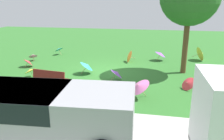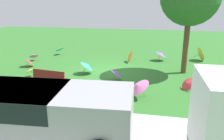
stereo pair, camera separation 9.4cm
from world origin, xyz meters
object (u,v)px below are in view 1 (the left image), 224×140
Objects in this scene: parasol_red_4 at (29,62)px; parasol_yellow_0 at (30,70)px; parasol_orange_0 at (129,56)px; parasol_red_2 at (188,83)px; parasol_teal_1 at (59,49)px; parasol_pink_3 at (139,86)px; parasol_teal_0 at (87,65)px; parasol_pink_1 at (33,56)px; parasol_yellow_1 at (201,53)px; parasol_purple_2 at (161,54)px; parasol_purple_0 at (117,73)px; parasol_pink_2 at (221,95)px; van_dark at (45,110)px; park_bench at (51,79)px.

parasol_yellow_0 is at bearing 122.00° from parasol_red_4.
parasol_red_2 is (-3.19, 4.32, -0.09)m from parasol_orange_0.
parasol_teal_1 is 3.43m from parasol_red_4.
parasol_red_2 is 2.45m from parasol_pink_3.
parasol_teal_0 is 3.92m from parasol_red_4.
parasol_teal_1 is (-0.94, -2.02, 0.07)m from parasol_pink_1.
parasol_red_2 is 0.83× the size of parasol_yellow_1.
parasol_teal_0 reaches higher than parasol_purple_2.
parasol_red_2 is (-8.49, 5.46, -0.12)m from parasol_teal_1.
parasol_yellow_0 is (2.72, 1.19, -0.08)m from parasol_teal_0.
parasol_orange_0 is 3.71m from parasol_purple_0.
parasol_red_2 is at bearing -45.72° from parasol_pink_2.
parasol_pink_1 is 1.00× the size of parasol_teal_1.
parasol_yellow_0 is 8.26m from parasol_purple_2.
parasol_purple_0 is 0.86× the size of parasol_yellow_1.
van_dark is 6.56m from parasol_red_2.
parasol_teal_0 reaches higher than parasol_pink_2.
parasol_red_2 is at bearing 147.24° from parasol_teal_1.
parasol_purple_2 reaches higher than parasol_yellow_0.
parasol_pink_1 is 0.89× the size of parasol_red_4.
parasol_pink_3 is (-1.10, 5.60, 0.10)m from parasol_orange_0.
parasol_orange_0 is 5.71m from parasol_pink_3.
parasol_pink_1 is 1.02× the size of parasol_pink_2.
parasol_pink_3 reaches higher than parasol_orange_0.
parasol_purple_2 reaches higher than parasol_red_4.
parasol_pink_1 is at bearing -63.22° from parasol_yellow_0.
van_dark is 6.10m from parasol_yellow_0.
van_dark is at bearing 111.62° from parasol_teal_1.
parasol_purple_2 is (-2.17, -4.50, 0.07)m from parasol_purple_0.
parasol_red_2 is at bearing 102.62° from parasol_purple_2.
parasol_purple_2 is at bearing -136.96° from parasol_teal_0.
parasol_teal_0 is (1.90, 2.90, 0.07)m from parasol_orange_0.
van_dark is at bearing 82.31° from parasol_orange_0.
parasol_purple_0 is 1.04× the size of parasol_purple_2.
parasol_yellow_1 reaches higher than parasol_red_2.
parasol_teal_0 is 0.85× the size of parasol_pink_3.
parasol_teal_0 is 7.81m from parasol_yellow_1.
parasol_red_2 is (-1.14, 5.11, -0.17)m from parasol_purple_2.
van_dark is 5.54× the size of parasol_purple_2.
parasol_teal_0 reaches higher than parasol_red_2.
parasol_purple_0 is at bearing 64.23° from parasol_purple_2.
parasol_purple_0 is 4.99m from parasol_purple_2.
parasol_orange_0 is 5.42m from parasol_teal_1.
parasol_pink_3 is at bearing 133.52° from parasol_teal_1.
park_bench is at bearing 10.15° from parasol_red_2.
parasol_red_4 is at bearing -14.48° from parasol_purple_0.
parasol_red_4 is at bearing 21.26° from parasol_purple_2.
parasol_red_4 is (-0.47, 1.38, -0.05)m from parasol_pink_1.
parasol_pink_3 reaches higher than parasol_red_4.
parasol_pink_1 is 0.76× the size of parasol_yellow_1.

